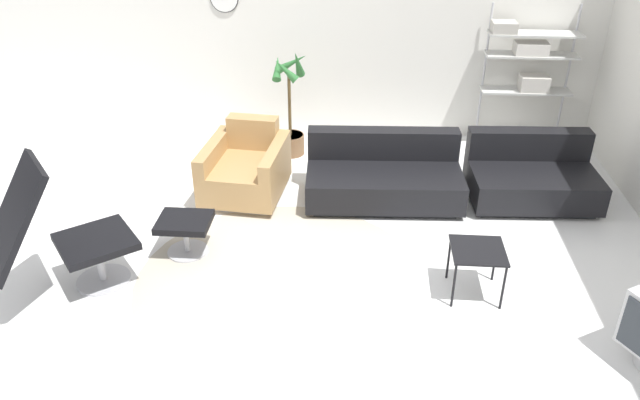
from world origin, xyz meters
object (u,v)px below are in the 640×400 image
ottoman (185,228)px  couch_low (383,177)px  lounge_chair (33,220)px  side_table (478,254)px  armchair_red (246,170)px  shelf_unit (528,59)px  potted_plant (290,118)px  couch_second (531,178)px

ottoman → couch_low: 2.08m
ottoman → lounge_chair: bearing=-141.5°
lounge_chair → side_table: (3.36, 0.32, -0.36)m
armchair_red → side_table: (2.11, -1.52, 0.11)m
shelf_unit → couch_low: bearing=-137.8°
couch_low → lounge_chair: bearing=32.3°
ottoman → potted_plant: potted_plant is taller
armchair_red → potted_plant: bearing=-102.9°
ottoman → potted_plant: 2.25m
armchair_red → potted_plant: (0.34, 1.01, 0.18)m
lounge_chair → armchair_red: size_ratio=1.29×
couch_low → shelf_unit: (1.61, 1.46, 0.81)m
potted_plant → lounge_chair: bearing=-119.0°
ottoman → potted_plant: (0.68, 2.14, 0.19)m
side_table → couch_second: bearing=64.4°
lounge_chair → potted_plant: lounge_chair is taller
couch_low → couch_second: 1.50m
couch_low → couch_second: same height
lounge_chair → armchair_red: (1.24, 1.85, -0.47)m
lounge_chair → couch_second: bearing=76.8°
couch_low → couch_second: size_ratio=1.24×
couch_second → potted_plant: size_ratio=1.00×
ottoman → armchair_red: size_ratio=0.46×
potted_plant → ottoman: bearing=-107.6°
ottoman → side_table: side_table is taller
lounge_chair → side_table: size_ratio=3.03×
lounge_chair → couch_second: lounge_chair is taller
side_table → potted_plant: bearing=125.0°
ottoman → shelf_unit: bearing=37.7°
lounge_chair → shelf_unit: bearing=89.4°
couch_second → shelf_unit: size_ratio=0.77×
couch_second → side_table: (-0.78, -1.63, 0.14)m
ottoman → couch_second: couch_second is taller
ottoman → couch_second: 3.46m
lounge_chair → potted_plant: 3.28m
couch_low → couch_second: (1.49, 0.10, 0.00)m
ottoman → couch_second: (3.24, 1.23, -0.02)m
ottoman → side_table: bearing=-9.2°
armchair_red → couch_second: 2.90m
ottoman → side_table: 2.49m
ottoman → couch_low: size_ratio=0.29×
ottoman → shelf_unit: (3.36, 2.60, 0.80)m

